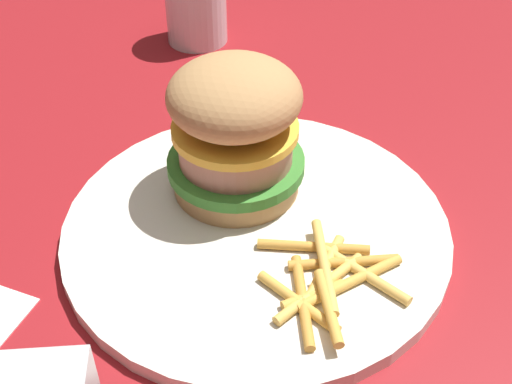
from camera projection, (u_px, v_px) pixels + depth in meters
ground_plane at (283, 237)px, 0.50m from camera, size 1.60×1.60×0.00m
plate at (256, 229)px, 0.50m from camera, size 0.28×0.28×0.01m
sandwich at (235, 129)px, 0.49m from camera, size 0.10×0.10×0.11m
fries_pile at (327, 279)px, 0.44m from camera, size 0.11×0.10×0.01m
drink_glass at (196, 4)px, 0.71m from camera, size 0.06×0.06×0.10m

